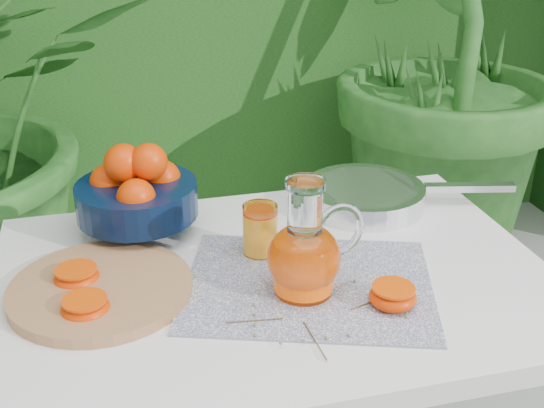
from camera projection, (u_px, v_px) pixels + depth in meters
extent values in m
imported|color=#22591E|center=(434.00, 43.00, 2.38)|extent=(2.10, 2.10, 1.77)
cube|color=white|center=(275.00, 282.00, 1.25)|extent=(1.00, 0.70, 0.04)
cylinder|color=white|center=(53.00, 380.00, 1.57)|extent=(0.04, 0.04, 0.71)
cylinder|color=white|center=(413.00, 323.00, 1.77)|extent=(0.04, 0.04, 0.71)
cube|color=#0C1448|center=(308.00, 284.00, 1.20)|extent=(0.52, 0.46, 0.00)
cylinder|color=#A16C48|center=(101.00, 289.00, 1.17)|extent=(0.39, 0.39, 0.02)
cylinder|color=black|center=(139.00, 223.00, 1.38)|extent=(0.09, 0.09, 0.04)
cylinder|color=black|center=(137.00, 199.00, 1.35)|extent=(0.25, 0.25, 0.07)
sphere|color=#DD4702|center=(109.00, 182.00, 1.36)|extent=(0.08, 0.08, 0.08)
sphere|color=#DD4702|center=(162.00, 178.00, 1.38)|extent=(0.08, 0.08, 0.08)
sphere|color=#DD4702|center=(136.00, 198.00, 1.29)|extent=(0.08, 0.08, 0.08)
sphere|color=#DD4702|center=(135.00, 174.00, 1.40)|extent=(0.08, 0.08, 0.08)
sphere|color=#DD4702|center=(124.00, 163.00, 1.32)|extent=(0.08, 0.08, 0.08)
sphere|color=#DD4702|center=(149.00, 162.00, 1.32)|extent=(0.08, 0.08, 0.07)
cylinder|color=white|center=(303.00, 289.00, 1.18)|extent=(0.12, 0.12, 0.01)
ellipsoid|color=white|center=(304.00, 258.00, 1.15)|extent=(0.15, 0.15, 0.12)
cylinder|color=white|center=(305.00, 208.00, 1.11)|extent=(0.07, 0.07, 0.08)
cylinder|color=white|center=(306.00, 184.00, 1.09)|extent=(0.08, 0.08, 0.01)
torus|color=white|center=(338.00, 230.00, 1.16)|extent=(0.10, 0.03, 0.10)
cylinder|color=#E84E05|center=(304.00, 265.00, 1.15)|extent=(0.12, 0.12, 0.09)
cylinder|color=white|center=(260.00, 229.00, 1.28)|extent=(0.08, 0.08, 0.10)
cylinder|color=#FFA820|center=(260.00, 233.00, 1.28)|extent=(0.07, 0.07, 0.08)
cylinder|color=#E64207|center=(260.00, 213.00, 1.27)|extent=(0.07, 0.07, 0.00)
cylinder|color=silver|center=(364.00, 196.00, 1.48)|extent=(0.31, 0.31, 0.05)
cylinder|color=silver|center=(365.00, 188.00, 1.48)|extent=(0.27, 0.27, 0.01)
cube|color=silver|center=(469.00, 187.00, 1.48)|extent=(0.20, 0.07, 0.02)
ellipsoid|color=#DD4702|center=(86.00, 309.00, 1.10)|extent=(0.08, 0.08, 0.04)
cylinder|color=#E64207|center=(84.00, 300.00, 1.09)|extent=(0.08, 0.08, 0.00)
ellipsoid|color=#DD4702|center=(77.00, 279.00, 1.19)|extent=(0.08, 0.08, 0.04)
cylinder|color=#E64207|center=(76.00, 270.00, 1.18)|extent=(0.08, 0.08, 0.00)
ellipsoid|color=#DD4702|center=(393.00, 297.00, 1.13)|extent=(0.08, 0.08, 0.04)
cylinder|color=#E64207|center=(393.00, 288.00, 1.13)|extent=(0.08, 0.08, 0.00)
cylinder|color=brown|center=(315.00, 340.00, 1.05)|extent=(0.01, 0.10, 0.00)
sphere|color=#5C703A|center=(281.00, 343.00, 1.04)|extent=(0.01, 0.01, 0.01)
sphere|color=#5C703A|center=(303.00, 340.00, 1.04)|extent=(0.01, 0.01, 0.01)
sphere|color=#5C703A|center=(326.00, 337.00, 1.05)|extent=(0.01, 0.01, 0.01)
sphere|color=#5C703A|center=(348.00, 335.00, 1.06)|extent=(0.01, 0.01, 0.01)
cylinder|color=brown|center=(379.00, 299.00, 1.15)|extent=(0.11, 0.04, 0.00)
sphere|color=#5C703A|center=(354.00, 280.00, 1.20)|extent=(0.01, 0.01, 0.01)
sphere|color=#5C703A|center=(371.00, 292.00, 1.17)|extent=(0.01, 0.01, 0.01)
sphere|color=#5C703A|center=(388.00, 304.00, 1.13)|extent=(0.01, 0.01, 0.01)
sphere|color=#5C703A|center=(407.00, 316.00, 1.10)|extent=(0.01, 0.01, 0.01)
cylinder|color=brown|center=(254.00, 320.00, 1.09)|extent=(0.09, 0.01, 0.00)
sphere|color=#5C703A|center=(255.00, 335.00, 1.06)|extent=(0.01, 0.01, 0.01)
sphere|color=#5C703A|center=(254.00, 324.00, 1.08)|extent=(0.01, 0.01, 0.01)
sphere|color=#5C703A|center=(254.00, 314.00, 1.11)|extent=(0.01, 0.01, 0.01)
sphere|color=#5C703A|center=(254.00, 305.00, 1.13)|extent=(0.01, 0.01, 0.01)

